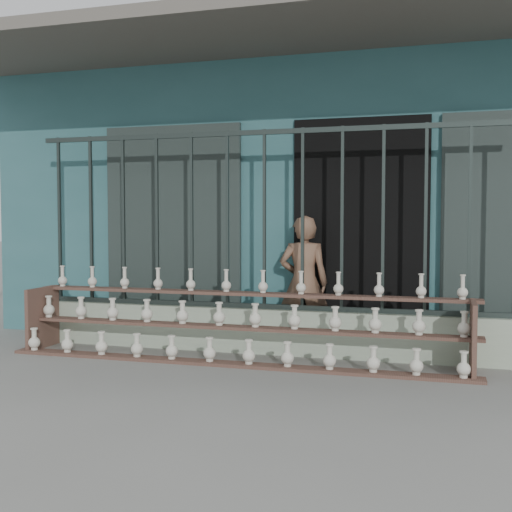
# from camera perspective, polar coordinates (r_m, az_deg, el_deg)

# --- Properties ---
(ground) EXTENTS (60.00, 60.00, 0.00)m
(ground) POSITION_cam_1_polar(r_m,az_deg,el_deg) (5.36, -3.04, -11.30)
(ground) COLOR slate
(workshop_building) EXTENTS (7.40, 6.60, 3.21)m
(workshop_building) POSITION_cam_1_polar(r_m,az_deg,el_deg) (9.30, 5.61, 4.88)
(workshop_building) COLOR #2D5C61
(workshop_building) RESTS_ON ground
(parapet_wall) EXTENTS (5.00, 0.20, 0.45)m
(parapet_wall) POSITION_cam_1_polar(r_m,az_deg,el_deg) (6.53, 0.74, -6.66)
(parapet_wall) COLOR #A5B79C
(parapet_wall) RESTS_ON ground
(security_fence) EXTENTS (5.00, 0.04, 1.80)m
(security_fence) POSITION_cam_1_polar(r_m,az_deg,el_deg) (6.44, 0.75, 3.24)
(security_fence) COLOR #283330
(security_fence) RESTS_ON parapet_wall
(shelf_rack) EXTENTS (4.50, 0.68, 0.85)m
(shelf_rack) POSITION_cam_1_polar(r_m,az_deg,el_deg) (6.16, -1.75, -5.98)
(shelf_rack) COLOR brown
(shelf_rack) RESTS_ON ground
(elderly_woman) EXTENTS (0.55, 0.40, 1.39)m
(elderly_woman) POSITION_cam_1_polar(r_m,az_deg,el_deg) (6.67, 4.27, -2.39)
(elderly_woman) COLOR brown
(elderly_woman) RESTS_ON ground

